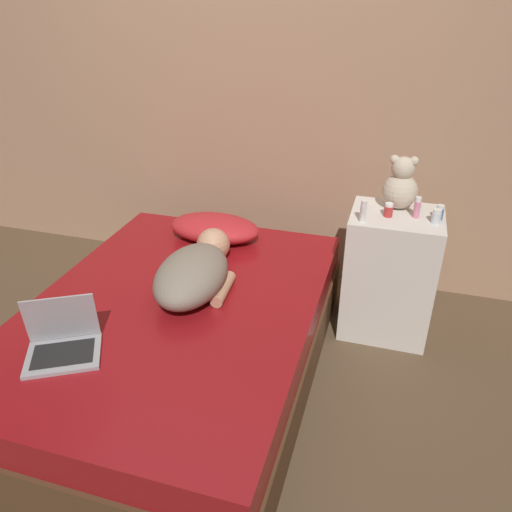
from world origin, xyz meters
TOP-DOWN VIEW (x-y plane):
  - ground_plane at (0.00, 0.00)m, footprint 12.00×12.00m
  - wall_back at (0.00, 1.19)m, footprint 8.00×0.06m
  - bed at (0.00, 0.00)m, footprint 1.32×1.82m
  - nightstand at (0.95, 0.67)m, footprint 0.46×0.39m
  - pillow at (-0.05, 0.67)m, footprint 0.53×0.31m
  - person_lying at (0.06, 0.14)m, footprint 0.36×0.71m
  - laptop at (-0.28, -0.45)m, footprint 0.36×0.33m
  - teddy_bear at (0.94, 0.76)m, footprint 0.18×0.18m
  - bottle_white at (0.79, 0.53)m, footprint 0.03×0.03m
  - bottle_pink at (1.04, 0.65)m, footprint 0.03×0.03m
  - bottle_clear at (1.13, 0.61)m, footprint 0.05×0.05m
  - bottle_blue at (1.15, 0.66)m, footprint 0.04×0.04m
  - bottle_red at (0.90, 0.63)m, footprint 0.04×0.04m

SIDE VIEW (x-z plane):
  - ground_plane at x=0.00m, z-range 0.00..0.00m
  - bed at x=0.00m, z-range 0.00..0.41m
  - nightstand at x=0.95m, z-range 0.00..0.70m
  - laptop at x=-0.28m, z-range 0.35..0.58m
  - pillow at x=-0.05m, z-range 0.42..0.56m
  - person_lying at x=0.06m, z-range 0.41..0.62m
  - bottle_red at x=0.90m, z-range 0.70..0.77m
  - bottle_clear at x=1.13m, z-range 0.70..0.77m
  - bottle_blue at x=1.15m, z-range 0.70..0.78m
  - bottle_pink at x=1.04m, z-range 0.70..0.81m
  - bottle_white at x=0.79m, z-range 0.70..0.81m
  - teddy_bear at x=0.94m, z-range 0.68..0.96m
  - wall_back at x=0.00m, z-range 0.00..2.60m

